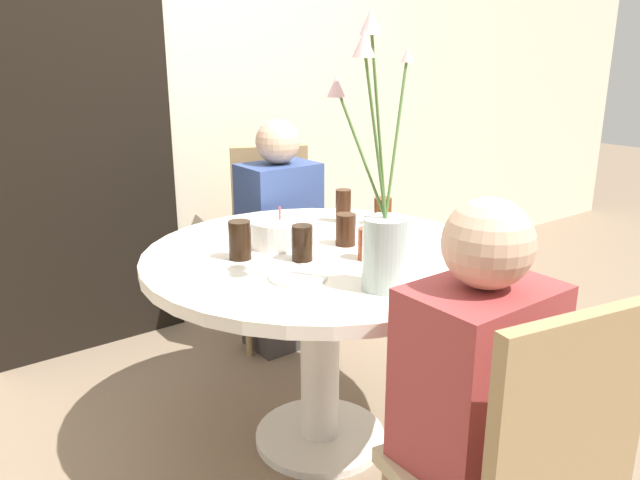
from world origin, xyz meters
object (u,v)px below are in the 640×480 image
(chair_far_back, at_px, (274,231))
(drink_glass_1, at_px, (240,240))
(birthday_cake, at_px, (280,232))
(flower_vase, at_px, (381,220))
(chair_near_front, at_px, (521,470))
(drink_glass_5, at_px, (302,243))
(drink_glass_0, at_px, (368,244))
(person_boy, at_px, (280,244))
(drink_glass_2, at_px, (346,230))
(person_guest, at_px, (472,437))
(drink_glass_3, at_px, (383,211))
(drink_glass_4, at_px, (343,206))
(side_plate, at_px, (298,277))

(chair_far_back, relative_size, drink_glass_1, 7.41)
(birthday_cake, xyz_separation_m, flower_vase, (-0.00, -0.51, 0.16))
(chair_near_front, bearing_deg, drink_glass_1, -75.41)
(drink_glass_5, bearing_deg, chair_near_front, -95.18)
(birthday_cake, relative_size, flower_vase, 0.29)
(drink_glass_0, xyz_separation_m, person_boy, (0.25, 0.90, -0.27))
(drink_glass_0, distance_m, drink_glass_1, 0.41)
(flower_vase, distance_m, person_boy, 1.25)
(drink_glass_2, height_order, drink_glass_5, drink_glass_5)
(person_boy, bearing_deg, chair_near_front, -106.61)
(chair_far_back, xyz_separation_m, person_guest, (-0.54, -1.69, -0.02))
(drink_glass_5, distance_m, person_boy, 0.93)
(drink_glass_3, bearing_deg, drink_glass_0, -138.92)
(birthday_cake, xyz_separation_m, drink_glass_1, (-0.19, -0.05, 0.02))
(drink_glass_5, bearing_deg, drink_glass_4, 35.33)
(drink_glass_5, bearing_deg, side_plate, -129.71)
(chair_far_back, bearing_deg, flower_vase, -86.32)
(side_plate, relative_size, drink_glass_3, 1.65)
(flower_vase, distance_m, drink_glass_4, 0.73)
(flower_vase, xyz_separation_m, side_plate, (-0.14, 0.20, -0.20))
(drink_glass_2, relative_size, person_guest, 0.10)
(drink_glass_2, distance_m, person_boy, 0.81)
(drink_glass_4, xyz_separation_m, person_guest, (-0.45, -1.04, -0.29))
(flower_vase, height_order, drink_glass_0, flower_vase)
(chair_near_front, height_order, drink_glass_0, chair_near_front)
(drink_glass_0, xyz_separation_m, person_guest, (-0.23, -0.64, -0.27))
(side_plate, height_order, drink_glass_2, drink_glass_2)
(chair_far_back, bearing_deg, person_boy, -90.00)
(birthday_cake, height_order, drink_glass_1, birthday_cake)
(chair_far_back, height_order, flower_vase, flower_vase)
(side_plate, xyz_separation_m, drink_glass_0, (0.28, 0.01, 0.05))
(person_guest, bearing_deg, birthday_cake, 84.63)
(birthday_cake, relative_size, drink_glass_0, 2.08)
(drink_glass_0, bearing_deg, side_plate, -178.26)
(birthday_cake, relative_size, person_guest, 0.20)
(drink_glass_0, bearing_deg, drink_glass_2, 75.71)
(drink_glass_2, distance_m, person_guest, 0.89)
(drink_glass_0, distance_m, drink_glass_2, 0.17)
(birthday_cake, xyz_separation_m, drink_glass_0, (0.14, -0.30, 0.01))
(drink_glass_1, distance_m, person_boy, 0.91)
(flower_vase, xyz_separation_m, drink_glass_3, (0.46, 0.49, -0.15))
(birthday_cake, bearing_deg, chair_near_front, -96.15)
(person_boy, bearing_deg, drink_glass_2, -105.82)
(birthday_cake, height_order, drink_glass_5, birthday_cake)
(drink_glass_3, xyz_separation_m, person_guest, (-0.55, -0.92, -0.27))
(drink_glass_4, bearing_deg, birthday_cake, -164.44)
(chair_near_front, bearing_deg, drink_glass_4, -101.06)
(drink_glass_2, distance_m, drink_glass_5, 0.22)
(chair_far_back, distance_m, drink_glass_4, 0.70)
(chair_far_back, bearing_deg, side_plate, -95.83)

